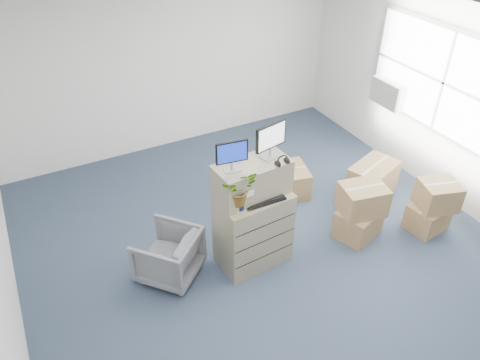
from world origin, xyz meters
name	(u,v)px	position (x,y,z in m)	size (l,w,h in m)	color
ground	(276,264)	(0.00, 0.00, 0.00)	(7.00, 7.00, 0.00)	#252F43
wall_back	(170,68)	(0.00, 3.51, 1.40)	(6.00, 0.02, 2.80)	silver
wall_right	(471,116)	(3.01, 0.00, 1.40)	(0.02, 7.00, 2.80)	silver
window	(445,83)	(2.96, 0.50, 1.70)	(0.07, 2.72, 1.52)	gray
ac_unit	(389,93)	(2.87, 1.40, 1.20)	(0.24, 0.60, 0.40)	silver
filing_cabinet_lower	(253,229)	(-0.22, 0.22, 0.51)	(0.87, 0.53, 1.02)	#9C8D6C
filing_cabinet_upper	(252,179)	(-0.23, 0.27, 1.24)	(0.87, 0.44, 0.44)	#9C8D6C
monitor_left	(232,154)	(-0.49, 0.26, 1.66)	(0.37, 0.16, 0.36)	#99999E
monitor_right	(271,139)	(0.02, 0.30, 1.69)	(0.42, 0.21, 0.42)	#99999E
headphones	(282,161)	(0.06, 0.11, 1.50)	(0.15, 0.15, 0.02)	black
keyboard	(264,200)	(-0.16, 0.10, 1.03)	(0.50, 0.21, 0.03)	black
mouse	(286,191)	(0.15, 0.12, 1.03)	(0.08, 0.05, 0.03)	silver
water_bottle	(260,182)	(-0.12, 0.28, 1.15)	(0.08, 0.08, 0.27)	gray
phone_dock	(253,194)	(-0.24, 0.23, 1.06)	(0.06, 0.05, 0.12)	silver
external_drive	(271,183)	(0.07, 0.33, 1.05)	(0.20, 0.15, 0.06)	black
tissue_box	(270,177)	(0.07, 0.36, 1.12)	(0.21, 0.11, 0.08)	#45A2EC
potted_plant	(238,191)	(-0.49, 0.11, 1.26)	(0.42, 0.46, 0.43)	#87A383
office_chair	(168,253)	(-1.26, 0.48, 0.35)	(0.68, 0.64, 0.70)	slate
cardboard_boxes	(361,194)	(1.61, 0.36, 0.32)	(2.05, 2.28, 0.81)	olive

